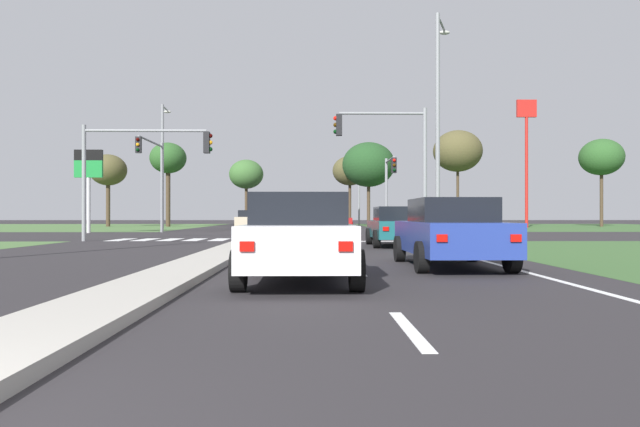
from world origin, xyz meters
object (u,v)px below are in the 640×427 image
object	(u,v)px
car_red_seventh	(315,222)
fastfood_pole_sign	(526,135)
traffic_signal_far_right	(389,180)
treeline_fifth	(350,171)
car_black_fifth	(263,219)
car_grey_second	(308,226)
street_lamp_third	(163,161)
treeline_seventh	(601,157)
treeline_third	(246,175)
treeline_second	(168,159)
street_lamp_second	(438,115)
car_blue_near	(450,232)
traffic_signal_far_left	(154,168)
car_beige_eighth	(250,220)
street_lamp_fourth	(358,187)
pedestrian_at_median	(276,214)
car_silver_fourth	(266,218)
traffic_signal_near_left	(134,159)
treeline_sixth	(458,151)
car_teal_sixth	(397,226)
traffic_signal_near_right	(393,150)
treeline_fourth	(369,165)
car_white_third	(299,237)
treeline_near	(108,170)
fuel_price_totem	(89,172)

from	to	relation	value
car_red_seventh	fastfood_pole_sign	bearing A→B (deg)	-44.20
traffic_signal_far_right	treeline_fifth	world-z (taller)	treeline_fifth
car_black_fifth	fastfood_pole_sign	xyz separation A→B (m)	(24.56, -3.63, 7.81)
car_grey_second	car_black_fifth	xyz separation A→B (m)	(-4.65, 36.09, -0.01)
street_lamp_third	treeline_seventh	world-z (taller)	street_lamp_third
fastfood_pole_sign	treeline_third	world-z (taller)	fastfood_pole_sign
traffic_signal_far_right	treeline_second	world-z (taller)	treeline_second
treeline_second	street_lamp_second	bearing A→B (deg)	-57.30
car_black_fifth	treeline_third	world-z (taller)	treeline_third
car_blue_near	traffic_signal_far_left	bearing A→B (deg)	118.80
car_beige_eighth	car_blue_near	bearing A→B (deg)	103.94
car_blue_near	traffic_signal_far_right	world-z (taller)	traffic_signal_far_right
street_lamp_fourth	treeline_second	xyz separation A→B (m)	(-19.92, -11.07, 2.21)
traffic_signal_far_left	pedestrian_at_median	xyz separation A→B (m)	(7.38, 7.02, -2.98)
car_silver_fourth	traffic_signal_near_left	xyz separation A→B (m)	(-2.98, -36.68, 2.84)
treeline_second	treeline_sixth	xyz separation A→B (m)	(30.17, 3.97, 1.28)
car_teal_sixth	traffic_signal_near_right	distance (m)	5.45
treeline_seventh	street_lamp_third	bearing A→B (deg)	-159.06
fastfood_pole_sign	treeline_fourth	bearing A→B (deg)	156.25
car_blue_near	street_lamp_second	xyz separation A→B (m)	(2.71, 13.32, 4.97)
car_silver_fourth	car_teal_sixth	xyz separation A→B (m)	(8.10, -41.00, -0.05)
treeline_fourth	traffic_signal_near_right	bearing A→B (deg)	-93.83
street_lamp_third	car_blue_near	bearing A→B (deg)	-64.33
car_black_fifth	treeline_second	xyz separation A→B (m)	(-9.60, 1.57, 6.02)
car_white_third	car_silver_fourth	xyz separation A→B (m)	(-4.69, 52.28, 0.03)
car_red_seventh	traffic_signal_far_left	world-z (taller)	traffic_signal_far_left
car_red_seventh	street_lamp_third	xyz separation A→B (m)	(-10.95, 9.47, 4.33)
car_teal_sixth	car_beige_eighth	xyz separation A→B (m)	(-8.04, 23.48, 0.03)
street_lamp_third	treeline_fifth	distance (m)	24.34
car_teal_sixth	street_lamp_fourth	size ratio (longest dim) A/B	0.52
traffic_signal_near_right	street_lamp_fourth	size ratio (longest dim) A/B	0.74
traffic_signal_near_left	traffic_signal_near_right	bearing A→B (deg)	0.00
car_white_third	treeline_sixth	distance (m)	54.44
car_blue_near	treeline_near	bearing A→B (deg)	117.54
car_beige_eighth	fastfood_pole_sign	size ratio (longest dim) A/B	0.37
car_teal_sixth	car_beige_eighth	bearing A→B (deg)	108.90
traffic_signal_far_right	treeline_fourth	size ratio (longest dim) A/B	0.58
car_grey_second	traffic_signal_near_left	world-z (taller)	traffic_signal_near_left
traffic_signal_far_right	car_beige_eighth	bearing A→B (deg)	143.18
treeline_near	fuel_price_totem	bearing A→B (deg)	-73.61
car_silver_fourth	treeline_fourth	world-z (taller)	treeline_fourth
treeline_near	treeline_seventh	bearing A→B (deg)	-1.53
treeline_seventh	fastfood_pole_sign	bearing A→B (deg)	-153.87
treeline_near	treeline_sixth	xyz separation A→B (m)	(36.40, 3.29, 2.38)
car_black_fifth	car_teal_sixth	world-z (taller)	car_black_fifth
car_black_fifth	treeline_near	distance (m)	16.72
car_silver_fourth	street_lamp_fourth	xyz separation A→B (m)	(10.44, 6.35, 3.76)
treeline_near	fastfood_pole_sign	bearing A→B (deg)	-8.29
traffic_signal_far_left	treeline_third	world-z (taller)	treeline_third
pedestrian_at_median	treeline_fifth	size ratio (longest dim) A/B	0.24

